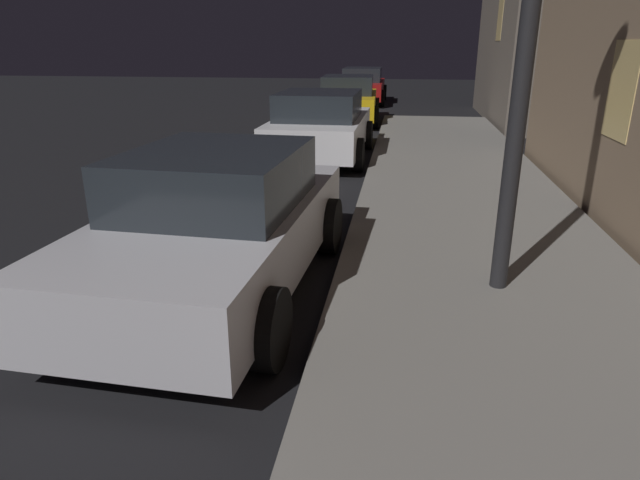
# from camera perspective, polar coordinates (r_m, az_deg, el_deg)

# --- Properties ---
(car_silver) EXTENTS (2.16, 4.21, 1.43)m
(car_silver) POSITION_cam_1_polar(r_m,az_deg,el_deg) (5.53, -10.60, 1.66)
(car_silver) COLOR #B7B7BF
(car_silver) RESTS_ON ground
(car_white) EXTENTS (2.10, 4.06, 1.43)m
(car_white) POSITION_cam_1_polar(r_m,az_deg,el_deg) (12.09, 0.02, 11.81)
(car_white) COLOR silver
(car_white) RESTS_ON ground
(car_yellow_cab) EXTENTS (2.10, 4.21, 1.43)m
(car_yellow_cab) POSITION_cam_1_polar(r_m,az_deg,el_deg) (17.93, 2.91, 14.36)
(car_yellow_cab) COLOR gold
(car_yellow_cab) RESTS_ON ground
(car_red) EXTENTS (1.99, 4.49, 1.43)m
(car_red) POSITION_cam_1_polar(r_m,az_deg,el_deg) (23.93, 4.43, 15.68)
(car_red) COLOR maroon
(car_red) RESTS_ON ground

